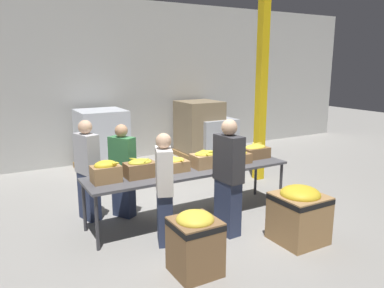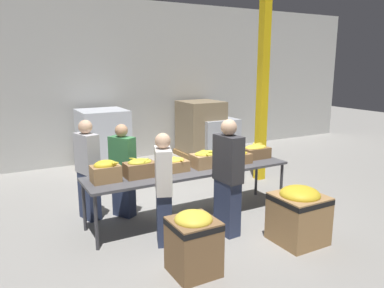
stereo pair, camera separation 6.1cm
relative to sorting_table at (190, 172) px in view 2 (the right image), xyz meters
name	(u,v)px [view 2 (the right image)]	position (x,y,z in m)	size (l,w,h in m)	color
ground_plane	(190,217)	(0.00, 0.00, -0.77)	(30.00, 30.00, 0.00)	gray
wall_back	(109,82)	(0.00, 4.23, 1.23)	(16.00, 0.08, 4.00)	#B7B7B2
sorting_table	(190,172)	(0.00, 0.00, 0.00)	(3.34, 0.80, 0.81)	#4C4C51
banana_box_0	(106,171)	(-1.35, 0.02, 0.20)	(0.40, 0.29, 0.31)	#A37A4C
banana_box_1	(140,168)	(-0.84, 0.01, 0.19)	(0.45, 0.30, 0.28)	olive
banana_box_2	(175,164)	(-0.26, 0.03, 0.16)	(0.40, 0.33, 0.24)	#A37A4C
banana_box_3	(206,159)	(0.29, 0.00, 0.18)	(0.47, 0.34, 0.29)	tan
banana_box_4	(237,157)	(0.85, -0.07, 0.15)	(0.46, 0.29, 0.23)	olive
banana_box_5	(256,151)	(1.35, 0.07, 0.17)	(0.48, 0.32, 0.26)	olive
volunteer_0	(123,171)	(-0.91, 0.60, -0.01)	(0.39, 0.45, 1.52)	#2D3856
volunteer_1	(164,190)	(-0.73, -0.58, 0.01)	(0.34, 0.46, 1.56)	#2D3856
volunteer_2	(88,171)	(-1.43, 0.76, 0.03)	(0.32, 0.47, 1.61)	#2D3856
volunteer_3	(228,178)	(0.19, -0.77, 0.08)	(0.26, 0.47, 1.70)	#2D3856
donation_bin_0	(193,241)	(-0.76, -1.46, -0.35)	(0.53, 0.53, 0.77)	olive
donation_bin_1	(299,213)	(0.92, -1.46, -0.34)	(0.65, 0.65, 0.81)	#A37A4C
support_pillar	(263,86)	(2.31, 1.11, 1.23)	(0.18, 0.18, 4.00)	yellow
pallet_stack_0	(201,129)	(2.26, 3.56, -0.04)	(1.13, 1.13, 1.47)	olive
pallet_stack_1	(214,137)	(2.61, 3.42, -0.27)	(1.14, 1.14, 1.00)	olive
pallet_stack_2	(103,141)	(-0.42, 3.44, -0.07)	(1.14, 1.14, 1.41)	olive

